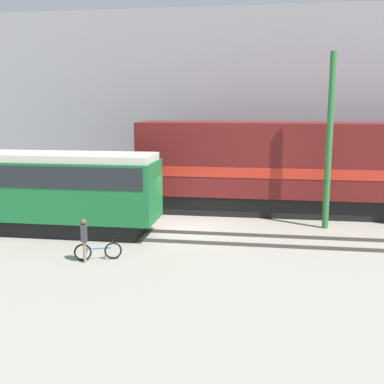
# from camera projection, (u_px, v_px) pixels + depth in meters

# --- Properties ---
(ground_plane) EXTENTS (120.00, 120.00, 0.00)m
(ground_plane) POSITION_uv_depth(u_px,v_px,m) (185.00, 230.00, 21.50)
(ground_plane) COLOR #9E998C
(track_near) EXTENTS (60.00, 1.51, 0.14)m
(track_near) POSITION_uv_depth(u_px,v_px,m) (180.00, 237.00, 20.12)
(track_near) COLOR #47423D
(track_near) RESTS_ON ground
(track_far) EXTENTS (60.00, 1.51, 0.14)m
(track_far) POSITION_uv_depth(u_px,v_px,m) (198.00, 209.00, 25.36)
(track_far) COLOR #47423D
(track_far) RESTS_ON ground
(building_backdrop) EXTENTS (38.70, 6.00, 10.94)m
(building_backdrop) POSITION_uv_depth(u_px,v_px,m) (213.00, 105.00, 30.90)
(building_backdrop) COLOR #99999E
(building_backdrop) RESTS_ON ground
(freight_locomotive) EXTENTS (16.80, 3.04, 5.24)m
(freight_locomotive) POSITION_uv_depth(u_px,v_px,m) (308.00, 167.00, 24.07)
(freight_locomotive) COLOR black
(freight_locomotive) RESTS_ON ground
(streetcar) EXTENTS (11.01, 2.54, 3.49)m
(streetcar) POSITION_uv_depth(u_px,v_px,m) (32.00, 187.00, 20.77)
(streetcar) COLOR black
(streetcar) RESTS_ON ground
(bicycle) EXTENTS (1.63, 0.71, 0.69)m
(bicycle) POSITION_uv_depth(u_px,v_px,m) (98.00, 251.00, 17.29)
(bicycle) COLOR black
(bicycle) RESTS_ON ground
(person) EXTENTS (0.33, 0.41, 1.58)m
(person) POSITION_uv_depth(u_px,v_px,m) (84.00, 236.00, 16.95)
(person) COLOR #8C7A5B
(person) RESTS_ON ground
(utility_pole_center) EXTENTS (0.28, 0.28, 7.75)m
(utility_pole_center) POSITION_uv_depth(u_px,v_px,m) (329.00, 142.00, 21.09)
(utility_pole_center) COLOR #2D7238
(utility_pole_center) RESTS_ON ground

